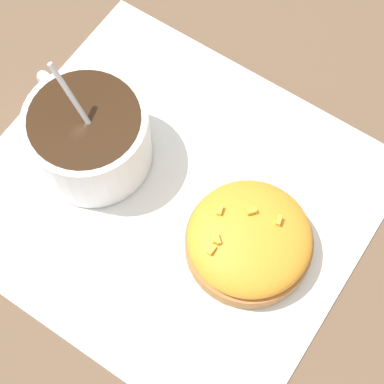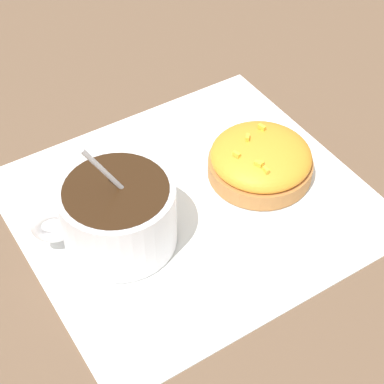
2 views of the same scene
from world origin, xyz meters
The scene contains 4 objects.
ground_plane centered at (0.00, 0.00, 0.00)m, with size 3.00×3.00×0.00m, color brown.
paper_napkin centered at (0.00, 0.00, 0.00)m, with size 0.31×0.29×0.00m.
coffee_cup centered at (-0.07, -0.01, 0.04)m, with size 0.12×0.10×0.11m.
frosted_pastry centered at (0.07, 0.00, 0.02)m, with size 0.10×0.10×0.04m.
Camera 2 is at (-0.20, -0.34, 0.42)m, focal length 60.00 mm.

